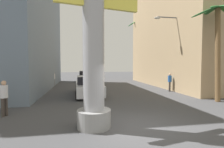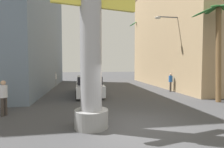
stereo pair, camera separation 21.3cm
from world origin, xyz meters
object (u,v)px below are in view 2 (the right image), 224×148
car_lead (89,86)px  palm_tree_far_right (139,42)px  palm_tree_far_left (46,47)px  palm_tree_near_right (219,36)px  pedestrian_mid_right (171,81)px  street_lamp (176,46)px  neon_sign_pole (91,7)px  traffic_light_mast (29,25)px  pedestrian_curb_left (4,95)px  car_far (87,76)px  pedestrian_far_left (55,78)px

car_lead → palm_tree_far_right: palm_tree_far_right is taller
palm_tree_far_left → palm_tree_near_right: 19.80m
car_lead → pedestrian_mid_right: 7.45m
car_lead → palm_tree_far_right: (8.42, 12.89, 5.41)m
street_lamp → car_lead: size_ratio=1.31×
neon_sign_pole → palm_tree_near_right: 9.14m
neon_sign_pole → traffic_light_mast: 4.07m
neon_sign_pole → car_lead: bearing=88.7°
palm_tree_far_right → pedestrian_curb_left: 22.66m
car_lead → palm_tree_far_right: 16.32m
street_lamp → traffic_light_mast: (-10.80, -4.87, 0.33)m
neon_sign_pole → palm_tree_far_left: neon_sign_pole is taller
car_far → palm_tree_far_left: 6.92m
pedestrian_curb_left → pedestrian_far_left: pedestrian_curb_left is taller
street_lamp → traffic_light_mast: street_lamp is taller
street_lamp → palm_tree_far_left: palm_tree_far_left is taller
pedestrian_mid_right → palm_tree_far_right: bearing=85.3°
traffic_light_mast → car_lead: traffic_light_mast is taller
palm_tree_far_right → pedestrian_curb_left: (-12.66, -18.08, -5.12)m
car_lead → pedestrian_curb_left: (-4.24, -5.19, 0.29)m
car_far → pedestrian_mid_right: size_ratio=2.76×
neon_sign_pole → palm_tree_near_right: bearing=22.2°
car_lead → palm_tree_far_left: bearing=117.0°
palm_tree_far_left → palm_tree_near_right: palm_tree_far_left is taller
palm_tree_far_left → palm_tree_far_right: (13.73, 2.49, 1.28)m
neon_sign_pole → pedestrian_far_left: (-3.53, 14.22, -3.68)m
car_lead → car_far: bearing=89.7°
palm_tree_near_right → pedestrian_far_left: size_ratio=3.87×
palm_tree_far_left → car_lead: bearing=-63.0°
pedestrian_mid_right → traffic_light_mast: bearing=-153.4°
street_lamp → palm_tree_far_left: size_ratio=0.87×
palm_tree_near_right → pedestrian_mid_right: (-0.87, 4.60, -3.35)m
palm_tree_far_right → pedestrian_mid_right: size_ratio=5.74×
street_lamp → neon_sign_pole: bearing=-135.7°
neon_sign_pole → car_lead: 8.41m
car_far → pedestrian_far_left: size_ratio=2.80×
car_far → palm_tree_far_left: size_ratio=0.59×
pedestrian_mid_right → street_lamp: bearing=-62.2°
palm_tree_far_right → palm_tree_near_right: 16.97m
street_lamp → traffic_light_mast: size_ratio=1.07×
neon_sign_pole → car_far: (0.23, 19.35, -3.89)m
car_lead → palm_tree_near_right: bearing=-25.7°
street_lamp → pedestrian_curb_left: (-11.88, -5.38, -3.11)m
traffic_light_mast → car_far: 17.31m
car_far → palm_tree_far_right: bearing=6.7°
pedestrian_mid_right → pedestrian_far_left: 12.72m
car_far → palm_tree_near_right: palm_tree_near_right is taller
neon_sign_pole → street_lamp: 10.93m
traffic_light_mast → pedestrian_far_left: bearing=92.7°
pedestrian_curb_left → traffic_light_mast: bearing=25.2°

